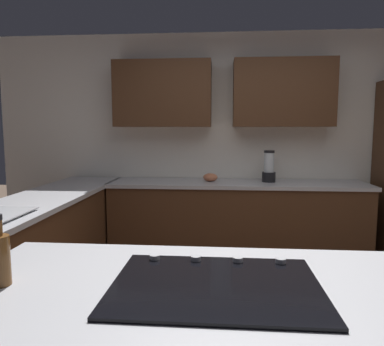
# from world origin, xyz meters

# --- Properties ---
(wall_back) EXTENTS (6.00, 0.44, 2.60)m
(wall_back) POSITION_xyz_m (0.07, -2.04, 1.45)
(wall_back) COLOR white
(wall_back) RESTS_ON ground
(lower_cabinets_back) EXTENTS (2.80, 0.60, 0.86)m
(lower_cabinets_back) POSITION_xyz_m (0.10, -1.72, 0.43)
(lower_cabinets_back) COLOR #472B19
(lower_cabinets_back) RESTS_ON ground
(countertop_back) EXTENTS (2.84, 0.64, 0.04)m
(countertop_back) POSITION_xyz_m (0.10, -1.72, 0.88)
(countertop_back) COLOR #B2B2B7
(countertop_back) RESTS_ON lower_cabinets_back
(lower_cabinets_side) EXTENTS (0.60, 2.90, 0.86)m
(lower_cabinets_side) POSITION_xyz_m (1.82, -0.55, 0.43)
(lower_cabinets_side) COLOR #472B19
(lower_cabinets_side) RESTS_ON ground
(countertop_side) EXTENTS (0.64, 2.94, 0.04)m
(countertop_side) POSITION_xyz_m (1.82, -0.55, 0.88)
(countertop_side) COLOR #B2B2B7
(countertop_side) RESTS_ON lower_cabinets_side
(island_top) EXTENTS (1.98, 0.92, 0.04)m
(island_top) POSITION_xyz_m (0.29, 1.04, 0.88)
(island_top) COLOR #B2B2B7
(island_top) RESTS_ON island_base
(cooktop) EXTENTS (0.76, 0.56, 0.03)m
(cooktop) POSITION_xyz_m (0.29, 1.03, 0.91)
(cooktop) COLOR black
(cooktop) RESTS_ON island_top
(blender) EXTENTS (0.15, 0.15, 0.35)m
(blender) POSITION_xyz_m (-0.25, -1.76, 1.05)
(blender) COLOR black
(blender) RESTS_ON countertop_back
(mixing_bowl) EXTENTS (0.16, 0.16, 0.09)m
(mixing_bowl) POSITION_xyz_m (0.40, -1.76, 0.94)
(mixing_bowl) COLOR #CC724C
(mixing_bowl) RESTS_ON countertop_back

